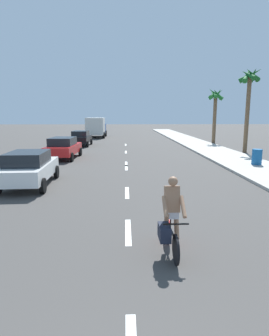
{
  "coord_description": "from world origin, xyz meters",
  "views": [
    {
      "loc": [
        -0.07,
        -0.48,
        3.17
      ],
      "look_at": [
        0.3,
        10.64,
        1.1
      ],
      "focal_mm": 30.46,
      "sensor_mm": 36.0,
      "label": 1
    }
  ],
  "objects_px": {
    "palm_tree_distant": "(215,102)",
    "parked_car_black": "(81,138)",
    "parked_car_white": "(29,167)",
    "palm_tree_far": "(249,88)",
    "cyclist": "(170,219)",
    "delivery_truck": "(96,127)",
    "parked_car_red": "(63,147)",
    "trash_bin_far": "(257,157)"
  },
  "relations": [
    {
      "from": "cyclist",
      "to": "delivery_truck",
      "type": "height_order",
      "value": "delivery_truck"
    },
    {
      "from": "delivery_truck",
      "to": "palm_tree_distant",
      "type": "height_order",
      "value": "palm_tree_distant"
    },
    {
      "from": "palm_tree_far",
      "to": "palm_tree_distant",
      "type": "height_order",
      "value": "palm_tree_far"
    },
    {
      "from": "cyclist",
      "to": "parked_car_white",
      "type": "relative_size",
      "value": 0.42
    },
    {
      "from": "delivery_truck",
      "to": "palm_tree_far",
      "type": "distance_m",
      "value": 22.86
    },
    {
      "from": "trash_bin_far",
      "to": "palm_tree_distant",
      "type": "bearing_deg",
      "value": 82.77
    },
    {
      "from": "palm_tree_distant",
      "to": "delivery_truck",
      "type": "bearing_deg",
      "value": 146.84
    },
    {
      "from": "parked_car_red",
      "to": "parked_car_black",
      "type": "relative_size",
      "value": 1.07
    },
    {
      "from": "palm_tree_distant",
      "to": "parked_car_black",
      "type": "bearing_deg",
      "value": -171.4
    },
    {
      "from": "delivery_truck",
      "to": "cyclist",
      "type": "bearing_deg",
      "value": -81.46
    },
    {
      "from": "cyclist",
      "to": "parked_car_black",
      "type": "distance_m",
      "value": 24.38
    },
    {
      "from": "delivery_truck",
      "to": "palm_tree_distant",
      "type": "xyz_separation_m",
      "value": [
        14.18,
        -9.26,
        3.13
      ]
    },
    {
      "from": "parked_car_black",
      "to": "parked_car_white",
      "type": "bearing_deg",
      "value": -87.96
    },
    {
      "from": "parked_car_black",
      "to": "palm_tree_distant",
      "type": "distance_m",
      "value": 15.28
    },
    {
      "from": "parked_car_black",
      "to": "palm_tree_distant",
      "type": "relative_size",
      "value": 0.67
    },
    {
      "from": "parked_car_red",
      "to": "palm_tree_far",
      "type": "height_order",
      "value": "palm_tree_far"
    },
    {
      "from": "parked_car_black",
      "to": "palm_tree_far",
      "type": "relative_size",
      "value": 0.58
    },
    {
      "from": "parked_car_red",
      "to": "trash_bin_far",
      "type": "height_order",
      "value": "parked_car_red"
    },
    {
      "from": "trash_bin_far",
      "to": "parked_car_red",
      "type": "bearing_deg",
      "value": 163.14
    },
    {
      "from": "parked_car_white",
      "to": "palm_tree_distant",
      "type": "bearing_deg",
      "value": 50.62
    },
    {
      "from": "palm_tree_far",
      "to": "trash_bin_far",
      "type": "bearing_deg",
      "value": -107.4
    },
    {
      "from": "cyclist",
      "to": "trash_bin_far",
      "type": "distance_m",
      "value": 13.16
    },
    {
      "from": "parked_car_red",
      "to": "palm_tree_distant",
      "type": "distance_m",
      "value": 18.69
    },
    {
      "from": "cyclist",
      "to": "delivery_truck",
      "type": "distance_m",
      "value": 35.58
    },
    {
      "from": "delivery_truck",
      "to": "palm_tree_far",
      "type": "height_order",
      "value": "palm_tree_far"
    },
    {
      "from": "parked_car_white",
      "to": "palm_tree_distant",
      "type": "relative_size",
      "value": 0.7
    },
    {
      "from": "cyclist",
      "to": "palm_tree_distant",
      "type": "relative_size",
      "value": 0.29
    },
    {
      "from": "delivery_truck",
      "to": "parked_car_white",
      "type": "bearing_deg",
      "value": -90.23
    },
    {
      "from": "parked_car_white",
      "to": "trash_bin_far",
      "type": "distance_m",
      "value": 13.25
    },
    {
      "from": "palm_tree_far",
      "to": "palm_tree_distant",
      "type": "distance_m",
      "value": 8.06
    },
    {
      "from": "parked_car_white",
      "to": "parked_car_black",
      "type": "height_order",
      "value": "same"
    },
    {
      "from": "parked_car_black",
      "to": "palm_tree_distant",
      "type": "bearing_deg",
      "value": 9.84
    },
    {
      "from": "parked_car_white",
      "to": "delivery_truck",
      "type": "height_order",
      "value": "delivery_truck"
    },
    {
      "from": "delivery_truck",
      "to": "trash_bin_far",
      "type": "distance_m",
      "value": 27.11
    },
    {
      "from": "palm_tree_far",
      "to": "cyclist",
      "type": "bearing_deg",
      "value": -117.41
    },
    {
      "from": "palm_tree_distant",
      "to": "parked_car_white",
      "type": "bearing_deg",
      "value": -126.8
    },
    {
      "from": "parked_car_white",
      "to": "parked_car_black",
      "type": "distance_m",
      "value": 17.04
    },
    {
      "from": "cyclist",
      "to": "palm_tree_distant",
      "type": "bearing_deg",
      "value": -109.84
    },
    {
      "from": "palm_tree_far",
      "to": "delivery_truck",
      "type": "bearing_deg",
      "value": 129.87
    },
    {
      "from": "cyclist",
      "to": "parked_car_black",
      "type": "height_order",
      "value": "cyclist"
    },
    {
      "from": "palm_tree_distant",
      "to": "trash_bin_far",
      "type": "height_order",
      "value": "palm_tree_distant"
    },
    {
      "from": "palm_tree_far",
      "to": "palm_tree_distant",
      "type": "relative_size",
      "value": 1.16
    }
  ]
}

